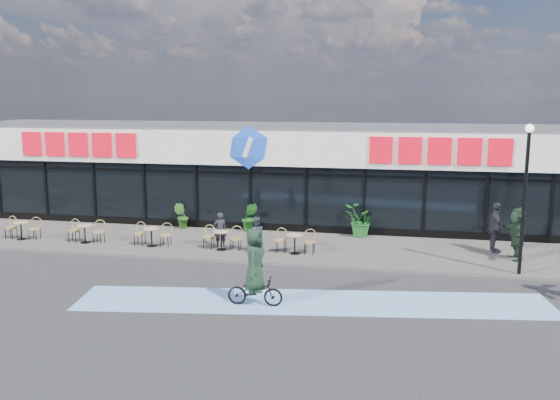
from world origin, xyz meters
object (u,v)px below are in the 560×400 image
potted_plant_left (181,216)px  potted_plant_mid (250,217)px  pedestrian_b (495,228)px  lamp_post (525,186)px  patron_right (256,235)px  cyclist_a (255,274)px  patron_left (220,230)px  pedestrian_a (517,233)px  potted_plant_right (359,221)px

potted_plant_left → potted_plant_mid: (3.15, 0.05, 0.07)m
potted_plant_left → pedestrian_b: (13.19, -1.59, 0.40)m
lamp_post → pedestrian_b: bearing=98.6°
patron_right → cyclist_a: (1.25, -5.36, 0.16)m
patron_left → lamp_post: bearing=148.4°
potted_plant_left → patron_right: (4.24, -3.34, 0.13)m
patron_right → pedestrian_a: pedestrian_a is taller
patron_right → patron_left: bearing=-40.9°
potted_plant_mid → cyclist_a: (2.34, -8.74, 0.22)m
patron_right → pedestrian_a: bearing=162.9°
potted_plant_right → patron_left: 5.98m
patron_right → cyclist_a: size_ratio=0.60×
lamp_post → patron_left: (-10.93, 1.50, -2.30)m
potted_plant_left → patron_left: (2.67, -2.81, 0.13)m
potted_plant_mid → patron_left: bearing=-99.7°
patron_left → potted_plant_left: bearing=-70.3°
lamp_post → potted_plant_left: lamp_post is taller
potted_plant_mid → patron_left: (-0.49, -2.85, 0.06)m
potted_plant_left → potted_plant_right: size_ratio=0.83×
potted_plant_right → cyclist_a: size_ratio=0.59×
pedestrian_a → pedestrian_b: pedestrian_a is taller
potted_plant_mid → pedestrian_a: bearing=-13.1°
lamp_post → potted_plant_mid: size_ratio=3.95×
pedestrian_b → patron_right: bearing=94.4°
potted_plant_mid → pedestrian_b: 10.17m
potted_plant_left → potted_plant_right: (7.96, -0.04, 0.12)m
patron_left → cyclist_a: size_ratio=0.60×
patron_left → pedestrian_a: 11.16m
potted_plant_right → pedestrian_a: (5.85, -2.40, 0.29)m
lamp_post → pedestrian_b: (-0.41, 2.72, -2.03)m
patron_right → lamp_post: bearing=151.6°
lamp_post → patron_right: size_ratio=3.60×
pedestrian_b → potted_plant_left: bearing=76.5°
potted_plant_right → pedestrian_b: bearing=-16.5°
pedestrian_a → potted_plant_left: bearing=-106.1°
patron_right → pedestrian_b: (8.95, 1.75, 0.27)m
lamp_post → potted_plant_left: (-13.60, 4.31, -2.43)m
patron_left → potted_plant_mid: bearing=-123.5°
pedestrian_b → pedestrian_a: bearing=-150.1°
lamp_post → pedestrian_b: lamp_post is taller
potted_plant_right → pedestrian_a: size_ratio=0.70×
patron_right → cyclist_a: 5.50m
potted_plant_mid → potted_plant_left: bearing=-179.2°
potted_plant_right → patron_right: (-3.72, -3.30, 0.01)m
potted_plant_right → patron_right: 4.97m
lamp_post → pedestrian_a: size_ratio=2.58×
potted_plant_left → cyclist_a: size_ratio=0.49×
potted_plant_left → potted_plant_right: potted_plant_right is taller
lamp_post → patron_right: (-9.36, 0.97, -2.30)m
patron_left → patron_right: 1.66m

